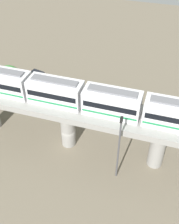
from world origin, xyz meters
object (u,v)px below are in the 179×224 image
(parked_car_silver, at_px, (61,106))
(signal_post, at_px, (119,146))
(train, at_px, (83,97))
(parked_car_red, at_px, (37,77))
(tree_near_viaduct, at_px, (9,77))

(parked_car_silver, bearing_deg, signal_post, 52.96)
(train, bearing_deg, signal_post, 57.28)
(parked_car_red, distance_m, signal_post, 24.91)
(parked_car_silver, distance_m, tree_near_viaduct, 9.71)
(train, distance_m, signal_post, 7.03)
(train, bearing_deg, tree_near_viaduct, -116.77)
(parked_car_silver, relative_size, tree_near_viaduct, 0.80)
(tree_near_viaduct, height_order, signal_post, signal_post)
(parked_car_red, bearing_deg, parked_car_silver, 62.27)
(train, height_order, parked_car_red, train)
(tree_near_viaduct, relative_size, signal_post, 0.57)
(parked_car_silver, distance_m, signal_post, 15.60)
(parked_car_red, xyz_separation_m, tree_near_viaduct, (5.06, -2.04, 2.70))
(parked_car_silver, bearing_deg, tree_near_viaduct, -93.28)
(train, xyz_separation_m, signal_post, (3.40, 5.29, -3.15))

